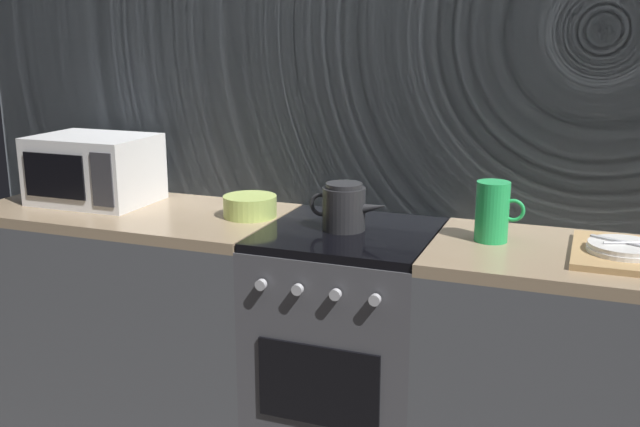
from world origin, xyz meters
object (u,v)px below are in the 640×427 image
mixing_bowl (250,206)px  stove_unit (348,349)px  pitcher (493,211)px  microwave (94,169)px  dish_pile (623,251)px  kettle (344,207)px

mixing_bowl → stove_unit: bearing=-6.9°
stove_unit → pitcher: size_ratio=4.50×
stove_unit → microwave: bearing=177.5°
pitcher → dish_pile: 0.41m
stove_unit → kettle: kettle is taller
kettle → pitcher: size_ratio=1.42×
stove_unit → dish_pile: 1.00m
kettle → pitcher: bearing=4.7°
stove_unit → dish_pile: size_ratio=2.25×
microwave → kettle: 1.08m
pitcher → stove_unit: bearing=-175.0°
stove_unit → dish_pile: dish_pile is taller
microwave → dish_pile: size_ratio=1.15×
pitcher → dish_pile: bearing=-5.5°
mixing_bowl → dish_pile: mixing_bowl is taller
microwave → mixing_bowl: (0.69, 0.00, -0.10)m
kettle → dish_pile: bearing=0.2°
pitcher → mixing_bowl: bearing=179.6°
mixing_bowl → pitcher: size_ratio=1.00×
dish_pile → mixing_bowl: bearing=178.0°
kettle → dish_pile: kettle is taller
microwave → pitcher: 1.58m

